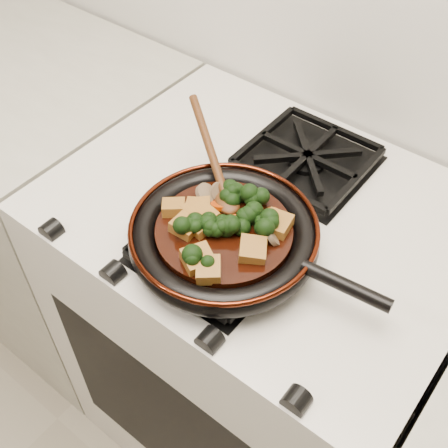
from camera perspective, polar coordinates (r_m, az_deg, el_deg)
The scene contains 35 objects.
stove at distance 1.37m, azimuth 3.12°, elevation -11.39°, with size 0.76×0.60×0.90m, color silver.
burner_grate_front at distance 0.93m, azimuth -0.82°, elevation -2.33°, with size 0.23×0.23×0.03m, color black, non-canonical shape.
burner_grate_back at distance 1.09m, azimuth 8.44°, elevation 6.53°, with size 0.23×0.23×0.03m, color black, non-canonical shape.
skillet at distance 0.90m, azimuth 0.13°, elevation -1.18°, with size 0.43×0.31×0.05m.
braising_sauce at distance 0.90m, azimuth -0.00°, elevation -0.90°, with size 0.22×0.22×0.02m, color black.
tofu_cube_0 at distance 0.89m, azimuth 5.42°, elevation -0.05°, with size 0.04×0.04×0.02m, color #915F21.
tofu_cube_1 at distance 0.91m, azimuth -2.79°, elevation 1.54°, with size 0.04×0.04×0.02m, color #915F21.
tofu_cube_2 at distance 0.84m, azimuth -2.67°, elevation -3.62°, with size 0.04×0.04×0.02m, color #915F21.
tofu_cube_3 at distance 0.91m, azimuth -2.94°, elevation 1.08°, with size 0.04×0.04×0.02m, color #915F21.
tofu_cube_4 at distance 0.92m, azimuth -5.13°, elevation 1.65°, with size 0.04×0.03×0.02m, color #915F21.
tofu_cube_5 at distance 0.91m, azimuth -2.44°, elevation 1.47°, with size 0.04×0.03×0.02m, color #915F21.
tofu_cube_6 at distance 0.85m, azimuth 2.92°, elevation -2.70°, with size 0.04×0.04×0.02m, color #915F21.
tofu_cube_7 at distance 0.89m, azimuth -3.94°, elevation -0.29°, with size 0.04×0.04×0.02m, color #915F21.
tofu_cube_8 at distance 0.90m, azimuth -2.14°, elevation 0.76°, with size 0.04×0.04×0.02m, color #915F21.
tofu_cube_9 at distance 0.89m, azimuth -2.42°, elevation -0.11°, with size 0.04×0.04×0.02m, color #915F21.
tofu_cube_10 at distance 0.83m, azimuth -1.58°, elevation -4.67°, with size 0.04×0.04×0.02m, color #915F21.
broccoli_floret_0 at distance 0.88m, azimuth -3.34°, elevation -0.38°, with size 0.06×0.06×0.06m, color black, non-canonical shape.
broccoli_floret_1 at distance 0.90m, azimuth 2.98°, elevation 0.54°, with size 0.06×0.06×0.05m, color black, non-canonical shape.
broccoli_floret_2 at distance 0.92m, azimuth 3.43°, elevation 2.67°, with size 0.06×0.06×0.06m, color black, non-canonical shape.
broccoli_floret_3 at distance 0.88m, azimuth 1.39°, elevation -0.19°, with size 0.06×0.06×0.05m, color black, non-canonical shape.
broccoli_floret_4 at distance 0.93m, azimuth 0.83°, elevation 2.73°, with size 0.06×0.06×0.05m, color black, non-canonical shape.
broccoli_floret_5 at distance 0.89m, azimuth -0.84°, elevation -0.01°, with size 0.06×0.06×0.05m, color black, non-canonical shape.
broccoli_floret_6 at distance 0.88m, azimuth 3.85°, elevation -0.20°, with size 0.06×0.06×0.06m, color black, non-canonical shape.
broccoli_floret_7 at distance 0.83m, azimuth -2.59°, elevation -3.99°, with size 0.06×0.06×0.06m, color black, non-canonical shape.
broccoli_floret_8 at distance 0.88m, azimuth -0.57°, elevation -0.46°, with size 0.06×0.06×0.05m, color black, non-canonical shape.
carrot_coin_0 at distance 0.95m, azimuth -0.27°, elevation 3.55°, with size 0.03×0.03×0.01m, color #A93204.
carrot_coin_1 at distance 0.91m, azimuth 4.85°, elevation 0.90°, with size 0.03×0.03×0.01m, color #A93204.
carrot_coin_2 at distance 0.89m, azimuth 1.18°, elevation 0.06°, with size 0.03×0.03×0.01m, color #A93204.
carrot_coin_3 at distance 0.84m, azimuth -2.88°, elevation -3.91°, with size 0.03×0.03×0.01m, color #A93204.
carrot_coin_4 at distance 0.92m, azimuth -0.55°, elevation 1.87°, with size 0.03×0.03×0.01m, color #A93204.
mushroom_slice_0 at distance 0.88m, azimuth 4.96°, elevation -1.14°, with size 0.04×0.04×0.01m, color brown.
mushroom_slice_1 at distance 0.94m, azimuth -0.37°, elevation 3.34°, with size 0.03×0.03×0.01m, color brown.
mushroom_slice_2 at distance 0.94m, azimuth -1.84°, elevation 3.09°, with size 0.04×0.04×0.01m, color brown.
mushroom_slice_3 at distance 0.94m, azimuth 1.41°, elevation 3.20°, with size 0.03×0.03×0.01m, color brown.
wooden_spoon at distance 0.95m, azimuth -0.67°, elevation 5.33°, with size 0.13×0.10×0.22m.
Camera 1 is at (0.38, 1.09, 1.62)m, focal length 45.00 mm.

